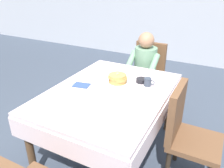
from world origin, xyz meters
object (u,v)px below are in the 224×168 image
Objects in this scene: diner_person at (145,66)px; knife_right_of_plate at (134,88)px; syrup_pitcher at (108,71)px; chair_right_side at (186,130)px; chair_diner at (148,71)px; spoon_near_edge at (99,95)px; dining_table_main at (109,99)px; plate_breakfast at (118,83)px; breakfast_stack at (118,78)px; bowl_butter at (141,80)px; fork_left_of_plate at (101,81)px; cup_coffee at (148,82)px.

knife_right_of_plate is at bearing 102.67° from diner_person.
chair_right_side is at bearing -20.49° from syrup_pitcher.
chair_diner is 1.32m from spoon_near_edge.
chair_diner is at bearing 85.31° from spoon_near_edge.
dining_table_main is at bearing -90.00° from chair_right_side.
plate_breakfast is 1.87× the size of spoon_near_edge.
diner_person reaches higher than breakfast_stack.
chair_diner is at bearing -90.00° from diner_person.
spoon_near_edge is at bearing -98.51° from breakfast_stack.
breakfast_stack reaches higher than plate_breakfast.
bowl_butter is (-0.56, 0.33, 0.23)m from chair_right_side.
chair_diner is 1.40m from chair_right_side.
chair_diner is at bearing 89.96° from breakfast_stack.
chair_diner is 5.17× the size of fork_left_of_plate.
bowl_butter is 0.61× the size of fork_left_of_plate.
chair_right_side is 1.07m from syrup_pitcher.
cup_coffee reaches higher than fork_left_of_plate.
bowl_butter is (0.21, 0.15, -0.04)m from breakfast_stack.
chair_diner reaches higher than bowl_butter.
chair_right_side is 5.17× the size of fork_left_of_plate.
chair_right_side is 6.20× the size of spoon_near_edge.
breakfast_stack reaches higher than syrup_pitcher.
chair_right_side is 0.60m from cup_coffee.
fork_left_of_plate reaches higher than dining_table_main.
chair_right_side is at bearing -94.13° from fork_left_of_plate.
spoon_near_edge is at bearing -118.69° from bowl_butter.
chair_right_side is 4.63× the size of breakfast_stack.
syrup_pitcher reaches higher than dining_table_main.
chair_diner is 4.63× the size of breakfast_stack.
fork_left_of_plate is (-0.96, 0.17, 0.21)m from chair_right_side.
cup_coffee is 1.03× the size of bowl_butter.
dining_table_main is 7.62× the size of knife_right_of_plate.
dining_table_main is 0.78m from chair_right_side.
plate_breakfast is 0.19m from knife_right_of_plate.
syrup_pitcher is at bearing 11.21° from fork_left_of_plate.
plate_breakfast is 0.28m from syrup_pitcher.
diner_person is at bearing 15.67° from knife_right_of_plate.
bowl_butter is 0.17m from knife_right_of_plate.
chair_diner is at bearing -4.96° from fork_left_of_plate.
syrup_pitcher is at bearing -110.49° from chair_right_side.
chair_right_side is (0.77, -1.17, 0.00)m from chair_diner.
cup_coffee is at bearing 18.52° from breakfast_stack.
breakfast_stack is at bearing 89.96° from diner_person.
knife_right_of_plate is at bearing 40.53° from dining_table_main.
chair_right_side reaches higher than knife_right_of_plate.
syrup_pitcher is at bearing 66.57° from knife_right_of_plate.
syrup_pitcher is at bearing 170.92° from cup_coffee.
bowl_butter is at bearing 106.89° from diner_person.
chair_diner is 6.20× the size of spoon_near_edge.
diner_person is 7.47× the size of spoon_near_edge.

